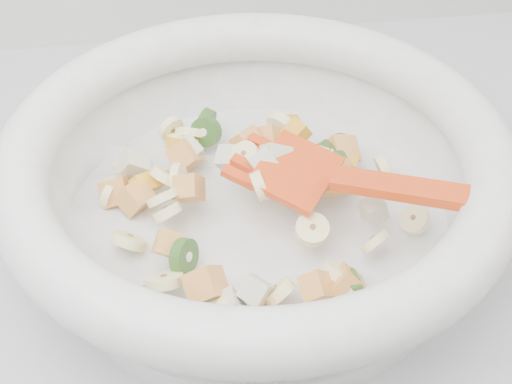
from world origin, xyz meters
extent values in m
cylinder|color=white|center=(-0.11, 1.40, 0.91)|extent=(0.32, 0.32, 0.02)
torus|color=white|center=(-0.11, 1.40, 0.98)|extent=(0.39, 0.39, 0.04)
cylinder|color=#FBECA7|center=(-0.17, 1.44, 0.94)|extent=(0.03, 0.03, 0.03)
cylinder|color=#FBECA7|center=(-0.15, 1.29, 0.93)|extent=(0.03, 0.03, 0.02)
cylinder|color=#FBECA7|center=(-0.03, 1.35, 0.94)|extent=(0.03, 0.02, 0.03)
cylinder|color=#FBECA7|center=(-0.14, 1.30, 0.93)|extent=(0.03, 0.04, 0.03)
cylinder|color=#FBECA7|center=(-0.16, 1.51, 0.93)|extent=(0.03, 0.03, 0.02)
cylinder|color=#FBECA7|center=(-0.15, 1.50, 0.93)|extent=(0.04, 0.03, 0.03)
cylinder|color=#FBECA7|center=(-0.18, 1.41, 0.95)|extent=(0.03, 0.03, 0.03)
cylinder|color=#FBECA7|center=(-0.22, 1.44, 0.93)|extent=(0.02, 0.03, 0.03)
cylinder|color=#FBECA7|center=(-0.18, 1.33, 0.94)|extent=(0.03, 0.03, 0.02)
cylinder|color=#FBECA7|center=(-0.10, 1.31, 0.93)|extent=(0.03, 0.03, 0.03)
cylinder|color=#FBECA7|center=(-0.07, 1.51, 0.93)|extent=(0.03, 0.03, 0.03)
cylinder|color=#FBECA7|center=(-0.16, 1.43, 0.94)|extent=(0.02, 0.04, 0.04)
cylinder|color=#FBECA7|center=(-0.02, 1.47, 0.93)|extent=(0.03, 0.03, 0.03)
cylinder|color=#FBECA7|center=(-0.18, 1.40, 0.94)|extent=(0.03, 0.02, 0.03)
cylinder|color=#FBECA7|center=(0.00, 1.43, 0.94)|extent=(0.02, 0.03, 0.03)
cylinder|color=#FBECA7|center=(0.01, 1.37, 0.93)|extent=(0.03, 0.03, 0.02)
cylinder|color=#FBECA7|center=(-0.07, 1.36, 0.95)|extent=(0.04, 0.04, 0.02)
cylinder|color=#FBECA7|center=(-0.07, 1.47, 0.94)|extent=(0.03, 0.03, 0.02)
cylinder|color=#FBECA7|center=(-0.17, 1.51, 0.93)|extent=(0.03, 0.02, 0.03)
cylinder|color=#FBECA7|center=(-0.21, 1.38, 0.93)|extent=(0.03, 0.03, 0.03)
cylinder|color=#FBECA7|center=(-0.06, 1.32, 0.94)|extent=(0.03, 0.04, 0.03)
cylinder|color=#FBECA7|center=(-0.11, 1.43, 0.97)|extent=(0.03, 0.03, 0.02)
cylinder|color=#FBECA7|center=(-0.11, 1.39, 0.96)|extent=(0.02, 0.03, 0.03)
cube|color=#DF8F46|center=(-0.11, 1.45, 0.96)|extent=(0.03, 0.03, 0.03)
cube|color=#DF8F46|center=(-0.18, 1.36, 0.94)|extent=(0.03, 0.03, 0.03)
cube|color=#DF8F46|center=(-0.04, 1.41, 0.95)|extent=(0.03, 0.03, 0.04)
cube|color=#DF8F46|center=(-0.16, 1.47, 0.94)|extent=(0.03, 0.03, 0.04)
cube|color=#DF8F46|center=(-0.04, 1.42, 0.95)|extent=(0.02, 0.03, 0.03)
cube|color=#DF8F46|center=(-0.08, 1.31, 0.94)|extent=(0.03, 0.03, 0.03)
cube|color=#DF8F46|center=(-0.06, 1.31, 0.93)|extent=(0.03, 0.03, 0.03)
cube|color=#DF8F46|center=(-0.20, 1.48, 0.93)|extent=(0.03, 0.03, 0.03)
cube|color=#DF8F46|center=(-0.10, 1.46, 0.95)|extent=(0.02, 0.03, 0.02)
cube|color=#DF8F46|center=(-0.09, 1.46, 0.95)|extent=(0.03, 0.03, 0.03)
cube|color=#DF8F46|center=(-0.05, 1.43, 0.95)|extent=(0.03, 0.02, 0.03)
cube|color=#DF8F46|center=(-0.15, 1.32, 0.94)|extent=(0.03, 0.03, 0.04)
cube|color=#DF8F46|center=(-0.22, 1.45, 0.93)|extent=(0.03, 0.03, 0.03)
cube|color=#DF8F46|center=(-0.20, 1.43, 0.93)|extent=(0.04, 0.03, 0.03)
cube|color=#DF8F46|center=(-0.16, 1.41, 0.95)|extent=(0.03, 0.03, 0.03)
cube|color=#DF8F46|center=(-0.03, 1.46, 0.94)|extent=(0.03, 0.03, 0.04)
cube|color=#DF8F46|center=(-0.11, 1.29, 0.93)|extent=(0.03, 0.03, 0.03)
cylinder|color=#4E9A33|center=(-0.14, 1.52, 0.93)|extent=(0.02, 0.04, 0.04)
cylinder|color=#4E9A33|center=(-0.02, 1.47, 0.93)|extent=(0.03, 0.02, 0.03)
cylinder|color=#4E9A33|center=(-0.04, 1.43, 0.94)|extent=(0.04, 0.02, 0.04)
cylinder|color=#4E9A33|center=(-0.20, 1.33, 0.92)|extent=(0.03, 0.03, 0.03)
cylinder|color=#4E9A33|center=(-0.05, 1.31, 0.93)|extent=(0.02, 0.03, 0.04)
cylinder|color=#4E9A33|center=(-0.13, 1.30, 0.93)|extent=(0.03, 0.02, 0.03)
cylinder|color=#4E9A33|center=(-0.04, 1.44, 0.95)|extent=(0.03, 0.03, 0.03)
cylinder|color=#4E9A33|center=(-0.17, 1.35, 0.94)|extent=(0.02, 0.04, 0.04)
cylinder|color=#4E9A33|center=(-0.14, 1.50, 0.94)|extent=(0.03, 0.03, 0.04)
cylinder|color=#4E9A33|center=(-0.05, 1.44, 0.95)|extent=(0.03, 0.03, 0.03)
cube|color=beige|center=(-0.15, 1.48, 0.94)|extent=(0.02, 0.03, 0.03)
cube|color=beige|center=(-0.12, 1.44, 0.96)|extent=(0.03, 0.03, 0.03)
cube|color=beige|center=(-0.20, 1.48, 0.93)|extent=(0.03, 0.03, 0.03)
cube|color=beige|center=(-0.20, 1.47, 0.93)|extent=(0.03, 0.02, 0.03)
cube|color=beige|center=(-0.06, 1.42, 0.96)|extent=(0.03, 0.03, 0.03)
cube|color=beige|center=(-0.22, 1.45, 0.93)|extent=(0.03, 0.03, 0.03)
cube|color=beige|center=(-0.09, 1.42, 0.97)|extent=(0.03, 0.03, 0.04)
cube|color=beige|center=(-0.14, 1.30, 0.93)|extent=(0.03, 0.03, 0.04)
cube|color=beige|center=(-0.02, 1.38, 0.94)|extent=(0.02, 0.02, 0.02)
cube|color=beige|center=(-0.05, 1.30, 0.93)|extent=(0.02, 0.02, 0.03)
cube|color=beige|center=(-0.12, 1.31, 0.94)|extent=(0.03, 0.03, 0.03)
cube|color=beige|center=(-0.10, 1.41, 0.97)|extent=(0.03, 0.03, 0.03)
cube|color=beige|center=(-0.05, 1.44, 0.94)|extent=(0.03, 0.03, 0.03)
cube|color=orange|center=(-0.06, 1.47, 0.95)|extent=(0.03, 0.03, 0.02)
cube|color=orange|center=(-0.16, 1.50, 0.93)|extent=(0.03, 0.03, 0.02)
cube|color=orange|center=(-0.06, 1.51, 0.93)|extent=(0.03, 0.03, 0.02)
cube|color=orange|center=(-0.19, 1.44, 0.94)|extent=(0.03, 0.03, 0.02)
cube|color=orange|center=(-0.03, 1.44, 0.94)|extent=(0.03, 0.02, 0.02)
cube|color=red|center=(-0.08, 1.40, 0.97)|extent=(0.08, 0.08, 0.02)
cube|color=red|center=(-0.09, 1.44, 0.96)|extent=(0.03, 0.02, 0.01)
cube|color=red|center=(-0.10, 1.43, 0.96)|extent=(0.03, 0.02, 0.01)
cube|color=red|center=(-0.11, 1.42, 0.96)|extent=(0.03, 0.02, 0.01)
cube|color=red|center=(-0.12, 1.40, 0.96)|extent=(0.03, 0.02, 0.01)
cube|color=red|center=(0.03, 1.33, 0.99)|extent=(0.17, 0.13, 0.04)
camera|label=1|loc=(-0.17, 0.95, 1.35)|focal=55.00mm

